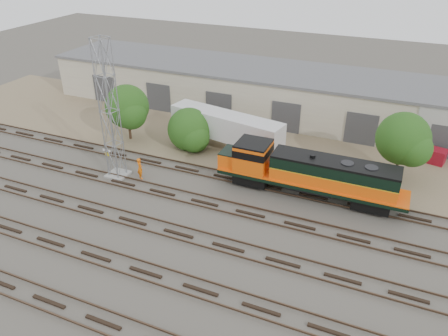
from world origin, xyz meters
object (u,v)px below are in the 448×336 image
at_px(signal_tower, 110,114).
at_px(worker, 140,168).
at_px(locomotive, 307,173).
at_px(semi_trailer, 228,128).

distance_m(signal_tower, worker, 5.51).
relative_size(locomotive, signal_tower, 1.26).
relative_size(signal_tower, worker, 6.18).
distance_m(locomotive, semi_trailer, 10.92).
distance_m(locomotive, signal_tower, 17.35).
relative_size(locomotive, semi_trailer, 1.26).
distance_m(worker, semi_trailer, 10.02).
bearing_deg(signal_tower, semi_trailer, 51.50).
height_order(locomotive, worker, locomotive).
height_order(signal_tower, semi_trailer, signal_tower).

